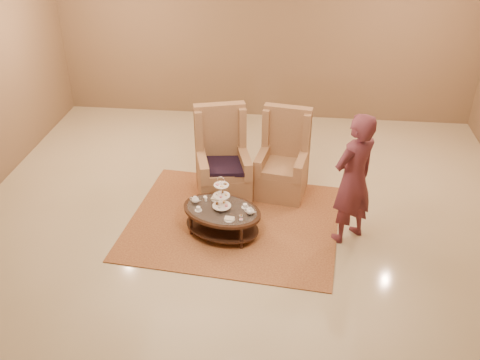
# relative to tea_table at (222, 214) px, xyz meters

# --- Properties ---
(ground) EXTENTS (8.00, 8.00, 0.00)m
(ground) POSITION_rel_tea_table_xyz_m (0.29, 0.07, -0.33)
(ground) COLOR beige
(ground) RESTS_ON ground
(ceiling) EXTENTS (8.00, 8.00, 0.02)m
(ceiling) POSITION_rel_tea_table_xyz_m (0.29, 0.07, -0.33)
(ceiling) COLOR white
(ceiling) RESTS_ON ground
(wall_back) EXTENTS (8.00, 0.04, 3.50)m
(wall_back) POSITION_rel_tea_table_xyz_m (0.29, 4.07, 1.42)
(wall_back) COLOR #856849
(wall_back) RESTS_ON ground
(rug) EXTENTS (3.13, 2.69, 0.02)m
(rug) POSITION_rel_tea_table_xyz_m (0.12, 0.29, -0.33)
(rug) COLOR #AF753E
(rug) RESTS_ON ground
(tea_table) EXTENTS (1.28, 1.06, 0.92)m
(tea_table) POSITION_rel_tea_table_xyz_m (0.00, 0.00, 0.00)
(tea_table) COLOR black
(tea_table) RESTS_ON ground
(armchair_left) EXTENTS (0.94, 0.96, 1.40)m
(armchair_left) POSITION_rel_tea_table_xyz_m (-0.13, 1.03, 0.14)
(armchair_left) COLOR #9E714A
(armchair_left) RESTS_ON ground
(armchair_right) EXTENTS (0.83, 0.85, 1.33)m
(armchair_right) POSITION_rel_tea_table_xyz_m (0.77, 1.23, 0.11)
(armchair_right) COLOR #9E714A
(armchair_right) RESTS_ON ground
(person) EXTENTS (0.79, 0.77, 1.83)m
(person) POSITION_rel_tea_table_xyz_m (1.70, 0.12, 0.58)
(person) COLOR #5B2731
(person) RESTS_ON ground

